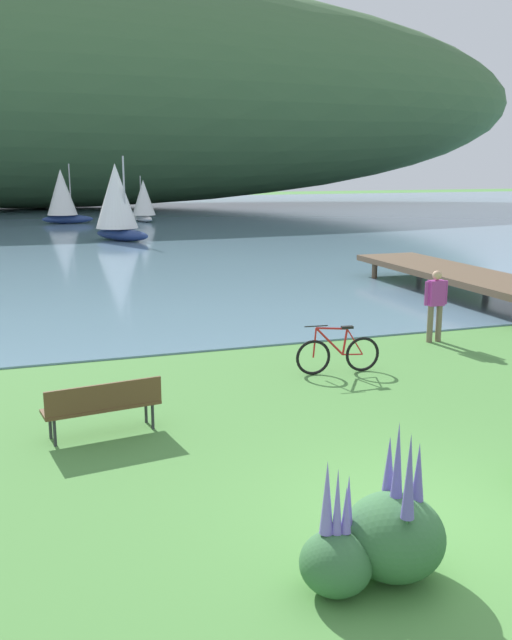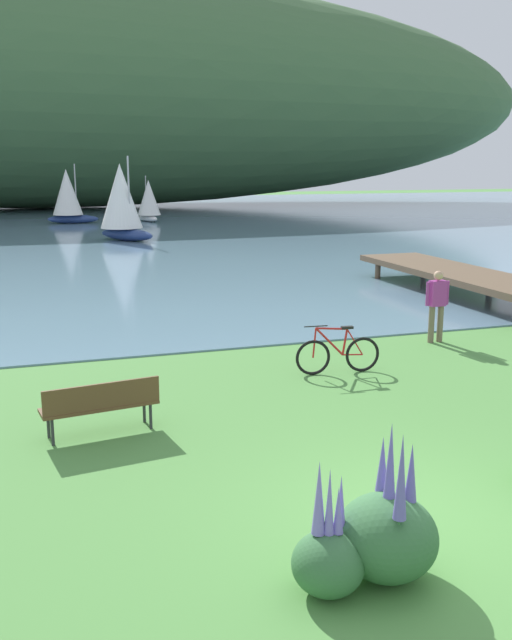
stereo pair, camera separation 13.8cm
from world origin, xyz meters
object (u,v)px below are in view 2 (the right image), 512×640
sailboat_nearest_to_shore (121,201)px  sailboat_toward_hillside (68,196)px  person_at_shoreline (437,302)px  sailboat_mid_bay (149,200)px  bicycle_leaning_near_bench (338,354)px  park_bench_near_camera (101,403)px

sailboat_nearest_to_shore → sailboat_toward_hillside: 12.99m
sailboat_nearest_to_shore → sailboat_toward_hillside: size_ratio=1.09×
person_at_shoreline → sailboat_toward_hillside: sailboat_toward_hillside is taller
person_at_shoreline → sailboat_mid_bay: 37.94m
bicycle_leaning_near_bench → sailboat_mid_bay: sailboat_mid_bay is taller
sailboat_mid_bay → park_bench_near_camera: bearing=-100.8°
bicycle_leaning_near_bench → sailboat_toward_hillside: sailboat_toward_hillside is taller
bicycle_leaning_near_bench → sailboat_nearest_to_shore: (-0.61, 26.98, 1.79)m
sailboat_nearest_to_shore → park_bench_near_camera: bearing=-98.4°
park_bench_near_camera → bicycle_leaning_near_bench: bearing=21.1°
park_bench_near_camera → sailboat_mid_bay: bearing=79.2°
park_bench_near_camera → bicycle_leaning_near_bench: bicycle_leaning_near_bench is taller
person_at_shoreline → sailboat_mid_bay: bearing=90.4°
sailboat_nearest_to_shore → bicycle_leaning_near_bench: bearing=-88.7°
person_at_shoreline → park_bench_near_camera: bearing=-156.8°
sailboat_toward_hillside → park_bench_near_camera: bearing=-93.0°
person_at_shoreline → sailboat_mid_bay: sailboat_mid_bay is taller
sailboat_nearest_to_shore → sailboat_mid_bay: (3.65, 12.58, -0.58)m
person_at_shoreline → sailboat_toward_hillside: 38.66m
park_bench_near_camera → bicycle_leaning_near_bench: (4.89, 1.89, -0.12)m
bicycle_leaning_near_bench → park_bench_near_camera: bearing=-158.9°
sailboat_mid_bay → bicycle_leaning_near_bench: bearing=-94.4°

